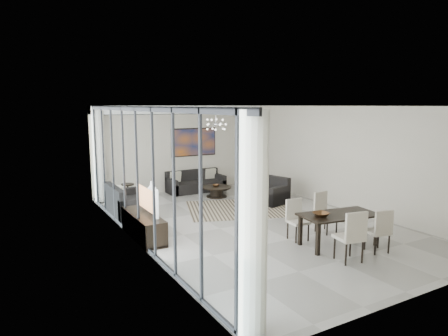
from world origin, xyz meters
TOP-DOWN VIEW (x-y plane):
  - room_shell at (0.46, 0.00)m, footprint 6.00×9.00m
  - window_wall at (-2.86, 0.00)m, footprint 0.37×8.95m
  - soffit at (0.00, 4.30)m, footprint 5.98×0.40m
  - painting at (0.50, 4.47)m, footprint 1.68×0.04m
  - chandelier at (0.30, 2.50)m, footprint 0.66×0.66m
  - rug at (0.42, 1.33)m, footprint 3.44×3.04m
  - coffee_table at (0.58, 2.98)m, footprint 0.95×0.95m
  - bowl_coffee at (0.57, 3.01)m, footprint 0.23×0.23m
  - sofa_main at (0.35, 4.06)m, footprint 1.95×0.80m
  - loveseat at (-2.55, 2.26)m, footprint 0.91×1.62m
  - armchair at (1.59, 1.45)m, footprint 1.09×1.13m
  - side_table at (-2.07, 3.82)m, footprint 0.39×0.39m
  - tv_console at (-2.76, 0.25)m, footprint 0.49×1.74m
  - television at (-2.60, 0.27)m, footprint 0.38×1.08m
  - dining_table at (0.64, -2.24)m, footprint 1.73×1.04m
  - dining_chair_sw at (0.16, -3.05)m, footprint 0.54×0.54m
  - dining_chair_se at (1.03, -2.97)m, footprint 0.49×0.49m
  - dining_chair_nw at (0.14, -1.47)m, footprint 0.44×0.44m
  - dining_chair_ne at (1.03, -1.38)m, footprint 0.48×0.48m
  - bowl_dining at (0.19, -2.18)m, footprint 0.36×0.36m

SIDE VIEW (x-z plane):
  - rug at x=0.42m, z-range 0.00..0.01m
  - coffee_table at x=0.58m, z-range 0.02..0.35m
  - sofa_main at x=0.35m, z-range -0.12..0.60m
  - armchair at x=1.59m, z-range -0.12..0.65m
  - tv_console at x=-2.76m, z-range 0.00..0.54m
  - loveseat at x=-2.55m, z-range -0.13..0.68m
  - side_table at x=-2.07m, z-range 0.09..0.63m
  - bowl_coffee at x=0.57m, z-range 0.33..0.40m
  - dining_chair_nw at x=0.14m, z-range 0.06..0.95m
  - dining_chair_se at x=1.03m, z-range 0.06..0.96m
  - dining_chair_ne at x=1.03m, z-range 0.07..1.00m
  - dining_chair_sw at x=0.16m, z-range 0.08..1.07m
  - dining_table at x=0.64m, z-range 0.25..0.93m
  - bowl_dining at x=0.19m, z-range 0.68..0.76m
  - television at x=-2.60m, z-range 0.54..1.16m
  - room_shell at x=0.46m, z-range 0.00..2.90m
  - window_wall at x=-2.86m, z-range 0.02..2.92m
  - painting at x=0.50m, z-range 1.16..2.14m
  - chandelier at x=0.30m, z-range 2.00..2.71m
  - soffit at x=0.00m, z-range 2.64..2.90m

